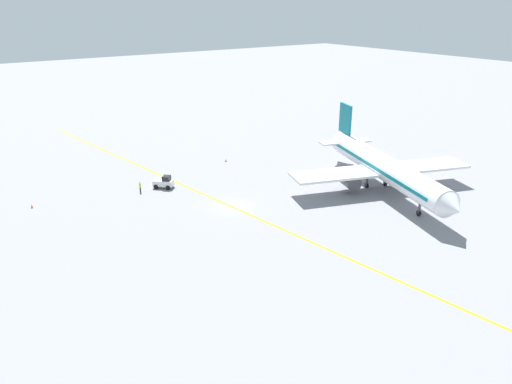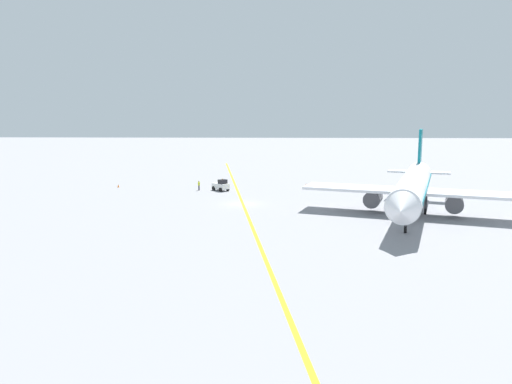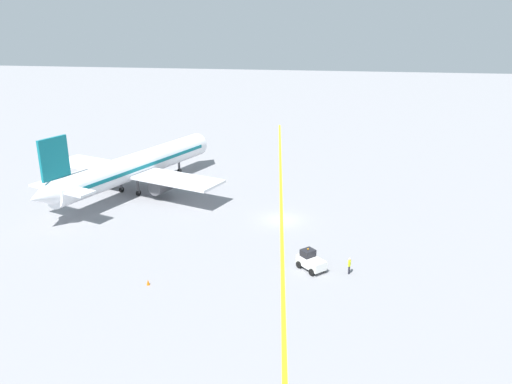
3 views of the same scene
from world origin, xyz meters
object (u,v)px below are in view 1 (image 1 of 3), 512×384
at_px(traffic_cone_near_nose, 32,206).
at_px(baggage_tug_white, 164,182).
at_px(airplane_at_gate, 383,167).
at_px(traffic_cone_mid_apron, 226,160).
at_px(ground_crew_worker, 140,187).

bearing_deg(traffic_cone_near_nose, baggage_tug_white, 170.19).
xyz_separation_m(airplane_at_gate, baggage_tug_white, (26.57, -19.92, -2.81)).
bearing_deg(airplane_at_gate, traffic_cone_mid_apron, -65.31).
distance_m(baggage_tug_white, traffic_cone_near_nose, 18.86).
bearing_deg(traffic_cone_mid_apron, traffic_cone_near_nose, 4.43).
bearing_deg(airplane_at_gate, ground_crew_worker, -33.63).
relative_size(ground_crew_worker, traffic_cone_mid_apron, 3.05).
relative_size(airplane_at_gate, traffic_cone_near_nose, 62.81).
height_order(airplane_at_gate, traffic_cone_near_nose, airplane_at_gate).
height_order(airplane_at_gate, traffic_cone_mid_apron, airplane_at_gate).
bearing_deg(traffic_cone_mid_apron, ground_crew_worker, 16.61).
relative_size(baggage_tug_white, traffic_cone_mid_apron, 5.80).
xyz_separation_m(airplane_at_gate, traffic_cone_near_nose, (45.15, -23.14, -3.43)).
bearing_deg(traffic_cone_mid_apron, baggage_tug_white, 21.46).
bearing_deg(ground_crew_worker, airplane_at_gate, 146.37).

